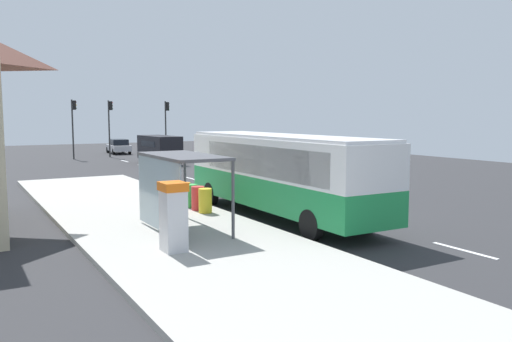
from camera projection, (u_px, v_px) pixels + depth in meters
ground_plane at (189, 180)px, 32.15m from camera, size 56.00×92.00×0.04m
sidewalk_platform at (155, 223)px, 18.63m from camera, size 6.20×30.00×0.18m
lane_stripe_seg_0 at (464, 250)px, 15.10m from camera, size 0.16×2.20×0.01m
lane_stripe_seg_1 at (351, 221)px, 19.39m from camera, size 0.16×2.20×0.01m
lane_stripe_seg_2 at (279, 202)px, 23.69m from camera, size 0.16×2.20×0.01m
lane_stripe_seg_3 at (229, 189)px, 27.98m from camera, size 0.16×2.20×0.01m
lane_stripe_seg_4 at (193, 179)px, 32.28m from camera, size 0.16×2.20×0.01m
lane_stripe_seg_5 at (165, 172)px, 36.57m from camera, size 0.16×2.20×0.01m
lane_stripe_seg_6 at (143, 166)px, 40.86m from camera, size 0.16×2.20×0.01m
lane_stripe_seg_7 at (125, 161)px, 45.16m from camera, size 0.16×2.20×0.01m
bus at (279, 170)px, 19.93m from camera, size 2.65×11.04×3.21m
white_van at (159, 147)px, 42.94m from camera, size 2.19×5.27×2.30m
sedan_near at (118, 146)px, 54.09m from camera, size 2.04×4.49×1.52m
ticket_machine at (173, 216)px, 14.27m from camera, size 0.66×0.76×1.94m
recycling_bin_yellow at (205, 201)px, 20.03m from camera, size 0.52×0.52×0.95m
recycling_bin_red at (198, 198)px, 20.63m from camera, size 0.52×0.52×0.95m
recycling_bin_green at (191, 196)px, 21.23m from camera, size 0.52×0.52×0.95m
recycling_bin_orange at (184, 194)px, 21.83m from camera, size 0.52×0.52×0.95m
traffic_light_near_side at (166, 120)px, 50.42m from camera, size 0.49×0.28×5.38m
traffic_light_far_side at (73, 120)px, 46.79m from camera, size 0.49×0.28×5.42m
traffic_light_median at (110, 120)px, 49.23m from camera, size 0.49×0.28×5.42m
bus_shelter at (174, 173)px, 16.68m from camera, size 1.80×4.00×2.50m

